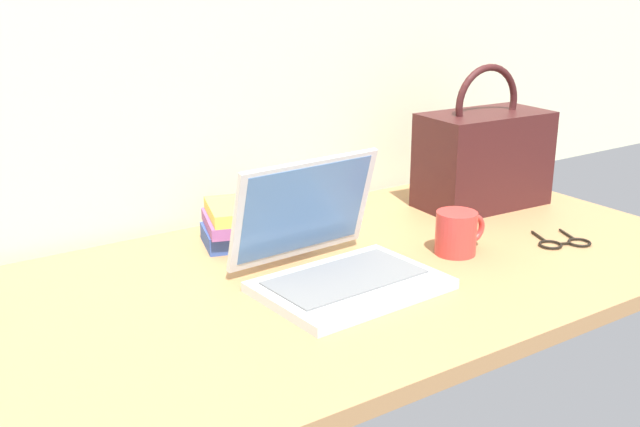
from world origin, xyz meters
The scene contains 6 objects.
desk centered at (0.00, 0.00, 0.01)m, with size 1.60×0.76×0.03m.
laptop centered at (0.01, -0.04, 0.08)m, with size 0.32×0.29×0.21m.
coffee_mug centered at (0.30, -0.05, 0.07)m, with size 0.12×0.08×0.09m.
eyeglasses centered at (0.51, -0.14, 0.03)m, with size 0.12×0.13×0.01m.
handbag centered at (0.57, 0.15, 0.15)m, with size 0.31×0.18×0.33m.
book_stack centered at (0.00, 0.22, 0.07)m, with size 0.23×0.20×0.08m.
Camera 1 is at (-0.70, -1.05, 0.57)m, focal length 42.43 mm.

